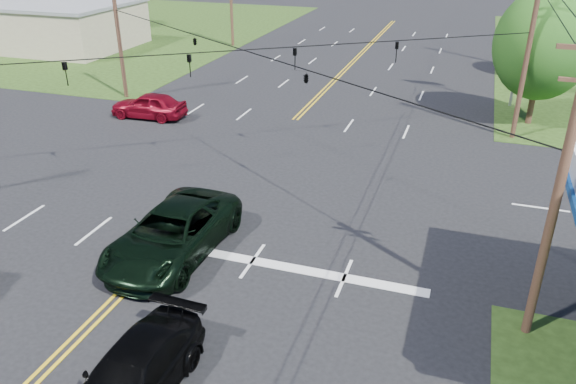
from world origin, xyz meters
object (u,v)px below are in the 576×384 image
(pole_se, at_px, (559,189))
(tree_right_a, at_px, (543,44))
(pole_nw, at_px, (117,27))
(pickup_dkgreen, at_px, (173,233))
(retail_nw, at_px, (49,26))
(pole_ne, at_px, (528,53))
(pole_right_far, at_px, (518,3))
(tree_right_b, at_px, (566,25))
(suv_black, at_px, (132,377))

(pole_se, xyz_separation_m, tree_right_a, (1.00, 21.00, -0.05))
(pole_nw, relative_size, pickup_dkgreen, 1.42)
(retail_nw, xyz_separation_m, tree_right_a, (44.00, -10.00, 2.87))
(pole_nw, height_order, pole_ne, same)
(pole_se, height_order, pickup_dkgreen, pole_se)
(pole_right_far, bearing_deg, pole_ne, -90.00)
(tree_right_b, bearing_deg, suv_black, -109.00)
(pole_nw, bearing_deg, pickup_dkgreen, -52.35)
(pole_ne, height_order, suv_black, pole_ne)
(pole_se, distance_m, pole_right_far, 37.00)
(pickup_dkgreen, bearing_deg, suv_black, -68.04)
(retail_nw, height_order, suv_black, retail_nw)
(retail_nw, bearing_deg, pickup_dkgreen, -45.00)
(pole_nw, bearing_deg, retail_nw, 142.59)
(suv_black, bearing_deg, retail_nw, 133.12)
(retail_nw, height_order, pole_se, pole_se)
(pole_ne, distance_m, pole_right_far, 19.00)
(pole_se, height_order, pole_ne, same)
(tree_right_a, bearing_deg, tree_right_b, 78.23)
(pole_right_far, height_order, tree_right_a, pole_right_far)
(pole_se, relative_size, pole_nw, 1.00)
(pole_nw, xyz_separation_m, pickup_dkgreen, (13.50, -17.50, -3.99))
(pole_se, height_order, pole_nw, same)
(pickup_dkgreen, relative_size, suv_black, 1.28)
(retail_nw, xyz_separation_m, pickup_dkgreen, (30.50, -30.50, -1.07))
(suv_black, bearing_deg, tree_right_a, 69.52)
(pickup_dkgreen, bearing_deg, pole_nw, 129.15)
(pole_se, distance_m, suv_black, 12.48)
(retail_nw, distance_m, pole_se, 53.09)
(retail_nw, bearing_deg, pole_nw, -37.41)
(suv_black, bearing_deg, pole_nw, 125.01)
(pole_nw, height_order, tree_right_b, pole_nw)
(retail_nw, xyz_separation_m, pole_right_far, (43.00, 6.00, 3.17))
(pole_right_far, bearing_deg, pole_nw, -143.84)
(tree_right_b, relative_size, pickup_dkgreen, 1.06)
(pole_se, xyz_separation_m, tree_right_b, (3.50, 33.00, -0.70))
(pole_right_far, bearing_deg, tree_right_a, -86.42)
(pole_se, bearing_deg, pole_ne, 90.00)
(pickup_dkgreen, bearing_deg, tree_right_a, 58.13)
(retail_nw, bearing_deg, pole_ne, -16.82)
(tree_right_b, distance_m, suv_black, 41.60)
(retail_nw, bearing_deg, tree_right_b, 2.46)
(pole_nw, bearing_deg, tree_right_b, 26.95)
(tree_right_a, bearing_deg, pole_ne, -108.43)
(pole_se, xyz_separation_m, pickup_dkgreen, (-12.50, 0.50, -3.99))
(tree_right_a, bearing_deg, pickup_dkgreen, -123.37)
(retail_nw, relative_size, pole_right_far, 1.60)
(pole_ne, distance_m, suv_black, 26.51)
(pole_se, bearing_deg, pickup_dkgreen, 177.71)
(pole_se, relative_size, suv_black, 1.82)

